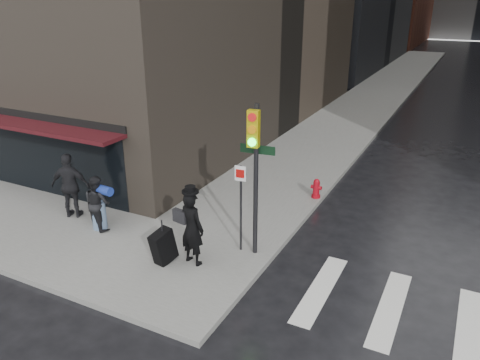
% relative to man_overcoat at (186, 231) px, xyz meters
% --- Properties ---
extents(ground, '(140.00, 140.00, 0.00)m').
position_rel_man_overcoat_xyz_m(ground, '(-0.19, -0.38, -1.04)').
color(ground, black).
rests_on(ground, ground).
extents(sidewalk_left, '(4.00, 50.00, 0.15)m').
position_rel_man_overcoat_xyz_m(sidewalk_left, '(-0.19, 26.62, -0.97)').
color(sidewalk_left, slate).
rests_on(sidewalk_left, ground).
extents(storefront, '(8.40, 1.11, 2.83)m').
position_rel_man_overcoat_xyz_m(storefront, '(-7.19, 1.52, 0.78)').
color(storefront, black).
rests_on(storefront, ground).
extents(man_overcoat, '(1.26, 1.02, 2.12)m').
position_rel_man_overcoat_xyz_m(man_overcoat, '(0.00, 0.00, 0.00)').
color(man_overcoat, black).
rests_on(man_overcoat, ground).
extents(man_jeans, '(1.12, 0.83, 1.61)m').
position_rel_man_overcoat_xyz_m(man_jeans, '(-3.26, 0.43, -0.09)').
color(man_jeans, black).
rests_on(man_jeans, ground).
extents(man_greycoat, '(1.27, 0.88, 2.00)m').
position_rel_man_overcoat_xyz_m(man_greycoat, '(-4.51, 0.67, 0.11)').
color(man_greycoat, black).
rests_on(man_greycoat, ground).
extents(traffic_light, '(0.98, 0.49, 3.95)m').
position_rel_man_overcoat_xyz_m(traffic_light, '(1.29, 1.13, 1.66)').
color(traffic_light, black).
rests_on(traffic_light, ground).
extents(fire_hydrant, '(0.37, 0.29, 0.66)m').
position_rel_man_overcoat_xyz_m(fire_hydrant, '(1.61, 5.36, -0.60)').
color(fire_hydrant, '#9D0916').
rests_on(fire_hydrant, ground).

